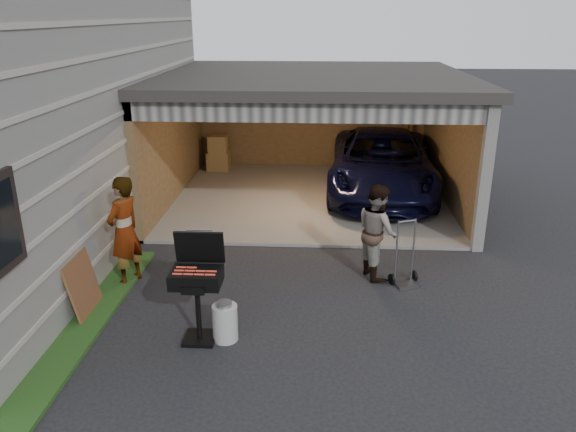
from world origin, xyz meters
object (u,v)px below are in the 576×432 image
object	(u,v)px
minivan	(382,165)
bbq_grill	(197,280)
woman	(124,231)
plywood_panel	(83,286)
propane_tank	(225,323)
man	(377,231)
hand_truck	(405,272)

from	to	relation	value
minivan	bbq_grill	bearing A→B (deg)	-110.68
woman	plywood_panel	distance (m)	1.18
minivan	propane_tank	distance (m)	7.15
bbq_grill	plywood_panel	distance (m)	1.93
man	bbq_grill	distance (m)	3.29
plywood_panel	hand_truck	world-z (taller)	hand_truck
man	minivan	bearing A→B (deg)	-25.34
minivan	hand_truck	world-z (taller)	minivan
woman	bbq_grill	bearing A→B (deg)	65.54
bbq_grill	propane_tank	distance (m)	0.70
minivan	plywood_panel	distance (m)	7.75
minivan	plywood_panel	xyz separation A→B (m)	(-4.85, -6.03, -0.28)
woman	hand_truck	distance (m)	4.53
minivan	propane_tank	xyz separation A→B (m)	(-2.71, -6.60, -0.47)
woman	plywood_panel	size ratio (longest dim) A/B	1.99
woman	hand_truck	bearing A→B (deg)	114.77
minivan	plywood_panel	bearing A→B (deg)	-124.66
plywood_panel	bbq_grill	bearing A→B (deg)	-17.42
hand_truck	man	bearing A→B (deg)	122.68
propane_tank	plywood_panel	distance (m)	2.23
propane_tank	woman	bearing A→B (deg)	138.83
man	hand_truck	distance (m)	0.79
bbq_grill	propane_tank	bearing A→B (deg)	-0.91
woman	propane_tank	bearing A→B (deg)	71.36
woman	bbq_grill	xyz separation A→B (m)	(1.50, -1.61, -0.03)
propane_tank	hand_truck	world-z (taller)	hand_truck
man	plywood_panel	bearing A→B (deg)	90.83
bbq_grill	minivan	bearing A→B (deg)	65.15
woman	propane_tank	xyz separation A→B (m)	(1.85, -1.61, -0.64)
plywood_panel	minivan	bearing A→B (deg)	51.17
bbq_grill	plywood_panel	xyz separation A→B (m)	(-1.80, 0.56, -0.42)
woman	man	distance (m)	4.06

